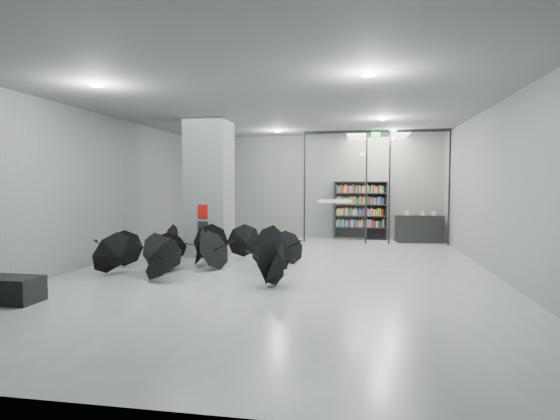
% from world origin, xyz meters
% --- Properties ---
extents(room, '(14.00, 14.02, 4.01)m').
position_xyz_m(room, '(0.00, 0.00, 2.84)').
color(room, gray).
rests_on(room, ground).
extents(column, '(1.20, 1.20, 4.00)m').
position_xyz_m(column, '(-2.50, 2.00, 2.00)').
color(column, slate).
rests_on(column, ground).
extents(fire_cabinet, '(0.28, 0.04, 0.38)m').
position_xyz_m(fire_cabinet, '(-2.50, 1.38, 1.35)').
color(fire_cabinet, '#A50A07').
rests_on(fire_cabinet, column).
extents(info_panel, '(0.30, 0.03, 0.42)m').
position_xyz_m(info_panel, '(-2.50, 1.38, 0.85)').
color(info_panel, black).
rests_on(info_panel, column).
extents(exit_sign, '(0.30, 0.06, 0.15)m').
position_xyz_m(exit_sign, '(2.40, 5.30, 3.82)').
color(exit_sign, '#0CE533').
rests_on(exit_sign, room).
extents(glass_partition, '(5.06, 0.08, 4.00)m').
position_xyz_m(glass_partition, '(2.39, 5.50, 2.18)').
color(glass_partition, silver).
rests_on(glass_partition, ground).
extents(bench, '(1.45, 0.65, 0.46)m').
position_xyz_m(bench, '(-4.50, -3.77, 0.23)').
color(bench, black).
rests_on(bench, ground).
extents(bookshelf, '(2.03, 0.53, 2.21)m').
position_xyz_m(bookshelf, '(1.91, 6.75, 1.11)').
color(bookshelf, black).
rests_on(bookshelf, ground).
extents(shop_counter, '(1.71, 0.84, 0.99)m').
position_xyz_m(shop_counter, '(4.01, 6.18, 0.49)').
color(shop_counter, black).
rests_on(shop_counter, ground).
extents(umbrella_cluster, '(5.35, 4.26, 1.32)m').
position_xyz_m(umbrella_cluster, '(-1.89, -0.18, 0.32)').
color(umbrella_cluster, black).
rests_on(umbrella_cluster, ground).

